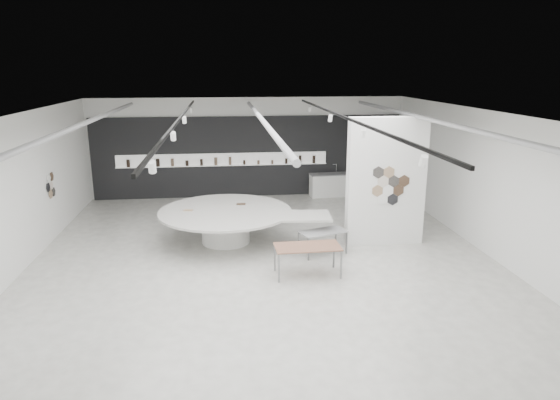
{
  "coord_description": "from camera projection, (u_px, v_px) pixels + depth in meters",
  "views": [
    {
      "loc": [
        -1.0,
        -12.11,
        4.88
      ],
      "look_at": [
        0.55,
        1.2,
        1.32
      ],
      "focal_mm": 32.0,
      "sensor_mm": 36.0,
      "label": 1
    }
  ],
  "objects": [
    {
      "name": "room",
      "position": [
        260.0,
        184.0,
        12.44
      ],
      "size": [
        12.02,
        14.02,
        3.82
      ],
      "color": "beige",
      "rests_on": "ground"
    },
    {
      "name": "back_wall_display",
      "position": [
        247.0,
        157.0,
        19.24
      ],
      "size": [
        11.8,
        0.27,
        3.1
      ],
      "color": "black",
      "rests_on": "ground"
    },
    {
      "name": "sample_table_wood",
      "position": [
        308.0,
        248.0,
        11.97
      ],
      "size": [
        1.59,
        0.83,
        0.74
      ],
      "rotation": [
        0.0,
        0.0,
        0.03
      ],
      "color": "brown",
      "rests_on": "ground"
    },
    {
      "name": "sample_table_stone",
      "position": [
        323.0,
        233.0,
        13.37
      ],
      "size": [
        1.37,
        0.99,
        0.64
      ],
      "rotation": [
        0.0,
        0.0,
        0.33
      ],
      "color": "gray",
      "rests_on": "ground"
    },
    {
      "name": "display_island",
      "position": [
        228.0,
        221.0,
        14.24
      ],
      "size": [
        4.99,
        4.11,
        0.97
      ],
      "rotation": [
        0.0,
        0.0,
        -0.09
      ],
      "color": "white",
      "rests_on": "ground"
    },
    {
      "name": "partition_column",
      "position": [
        386.0,
        182.0,
        13.87
      ],
      "size": [
        2.2,
        0.38,
        3.6
      ],
      "color": "white",
      "rests_on": "ground"
    },
    {
      "name": "kitchen_counter",
      "position": [
        330.0,
        185.0,
        19.46
      ],
      "size": [
        1.61,
        0.73,
        1.24
      ],
      "rotation": [
        0.0,
        0.0,
        0.08
      ],
      "color": "white",
      "rests_on": "ground"
    }
  ]
}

